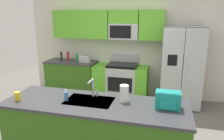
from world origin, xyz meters
TOP-DOWN VIEW (x-y plane):
  - ground_plane at (0.00, 0.00)m, footprint 9.00×9.00m
  - kitchen_wall_unit at (-0.14, 2.08)m, footprint 5.20×0.43m
  - back_counter at (-1.40, 1.80)m, footprint 1.33×0.63m
  - range_oven at (-0.05, 1.80)m, footprint 1.36×0.61m
  - refrigerator at (1.39, 1.73)m, footprint 0.90×0.76m
  - island_counter at (0.10, -0.65)m, footprint 2.59×0.86m
  - toaster at (-0.99, 1.75)m, footprint 0.28×0.16m
  - pepper_mill at (-1.68, 1.80)m, footprint 0.05×0.05m
  - bottle_green at (-1.22, 1.79)m, footprint 0.07×0.07m
  - bottle_red at (-1.49, 1.81)m, footprint 0.07×0.07m
  - sink_faucet at (0.00, -0.46)m, footprint 0.08×0.21m
  - drink_cup_yellow at (-0.99, -0.84)m, footprint 0.08×0.08m
  - soap_dispenser at (-0.32, -0.68)m, footprint 0.06×0.06m
  - paper_towel_roll at (0.49, -0.50)m, footprint 0.12×0.12m
  - backpack at (1.09, -0.57)m, footprint 0.32×0.22m

SIDE VIEW (x-z plane):
  - ground_plane at x=0.00m, z-range 0.00..0.00m
  - range_oven at x=-0.05m, z-range -0.11..0.99m
  - back_counter at x=-1.40m, z-range 0.00..0.90m
  - island_counter at x=0.10m, z-range 0.00..0.90m
  - refrigerator at x=1.39m, z-range 0.00..1.85m
  - drink_cup_yellow at x=-0.99m, z-range 0.84..1.09m
  - soap_dispenser at x=-0.32m, z-range 0.88..1.05m
  - toaster at x=-0.99m, z-range 0.90..1.08m
  - bottle_green at x=-1.22m, z-range 0.90..1.12m
  - backpack at x=1.09m, z-range 0.90..1.13m
  - pepper_mill at x=-1.68m, z-range 0.90..1.14m
  - paper_towel_roll at x=0.49m, z-range 0.90..1.14m
  - bottle_red at x=-1.49m, z-range 0.90..1.15m
  - sink_faucet at x=0.00m, z-range 0.93..1.21m
  - kitchen_wall_unit at x=-0.14m, z-range 0.17..2.77m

